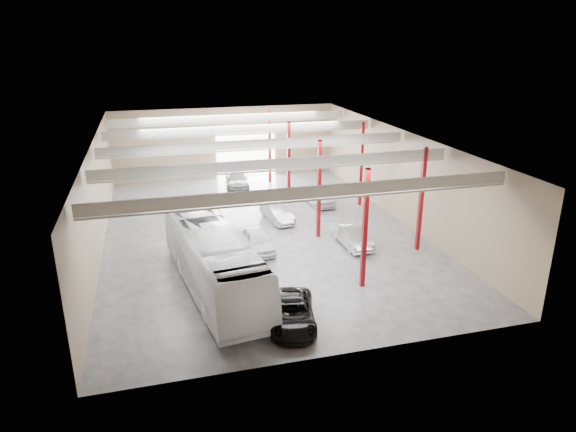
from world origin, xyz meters
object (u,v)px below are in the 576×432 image
coach_bus (213,259)px  car_right_near (352,236)px  car_right_far (318,195)px  car_row_a (257,240)px  car_row_c (237,179)px  black_sedan (292,313)px  car_row_b (277,213)px

coach_bus → car_right_near: size_ratio=3.02×
car_right_near → car_right_far: size_ratio=0.95×
coach_bus → car_row_a: coach_bus is taller
coach_bus → car_row_a: size_ratio=3.11×
coach_bus → car_row_c: size_ratio=2.55×
car_right_near → car_right_far: 9.37m
black_sedan → car_row_c: (1.59, 25.00, 0.08)m
car_row_a → car_row_c: car_row_c is taller
car_right_near → car_row_b: bearing=119.9°
car_row_a → car_row_c: (1.34, 15.33, 0.03)m
car_right_near → car_right_far: car_right_far is taller
car_right_near → car_row_c: bearing=105.7°
car_row_a → car_right_near: size_ratio=0.97×
car_right_near → black_sedan: bearing=-129.3°
car_row_a → car_right_far: 11.10m
black_sedan → car_row_a: 9.68m
black_sedan → car_right_near: (6.73, 8.80, 0.05)m
car_row_b → coach_bus: bearing=-131.2°
car_row_a → car_row_b: car_row_a is taller
car_row_b → car_right_far: 5.53m
coach_bus → car_right_far: bearing=43.5°
car_row_c → car_row_a: bearing=-88.4°
coach_bus → black_sedan: bearing=-64.7°
car_row_a → car_row_b: size_ratio=1.02×
coach_bus → black_sedan: (3.22, -5.00, -1.16)m
coach_bus → car_row_a: 5.93m
car_row_a → coach_bus: bearing=-131.1°
car_row_b → car_row_c: bearing=88.6°
car_row_a → car_right_near: (6.48, -0.87, -0.00)m
coach_bus → car_right_far: size_ratio=2.89×
coach_bus → car_right_far: (10.65, 13.14, -1.05)m
coach_bus → car_right_near: (9.95, 3.80, -1.11)m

